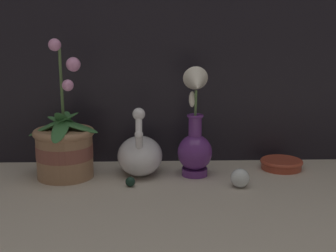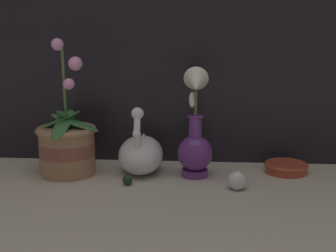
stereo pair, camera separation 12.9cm
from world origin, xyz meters
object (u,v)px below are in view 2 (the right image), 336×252
at_px(orchid_potted_plant, 67,144).
at_px(amber_dish, 286,167).
at_px(glass_sphere, 237,180).
at_px(swan_figurine, 141,153).
at_px(blue_vase, 195,138).

height_order(orchid_potted_plant, amber_dish, orchid_potted_plant).
distance_m(glass_sphere, amber_dish, 0.22).
height_order(glass_sphere, amber_dish, glass_sphere).
xyz_separation_m(swan_figurine, glass_sphere, (0.27, -0.12, -0.03)).
bearing_deg(amber_dish, swan_figurine, -175.44).
bearing_deg(amber_dish, glass_sphere, -134.62).
bearing_deg(blue_vase, glass_sphere, -41.62).
height_order(blue_vase, glass_sphere, blue_vase).
relative_size(blue_vase, amber_dish, 2.47).
distance_m(swan_figurine, glass_sphere, 0.29).
distance_m(swan_figurine, amber_dish, 0.42).
bearing_deg(orchid_potted_plant, swan_figurine, 5.51).
bearing_deg(orchid_potted_plant, blue_vase, -0.41).
bearing_deg(glass_sphere, blue_vase, 138.38).
bearing_deg(orchid_potted_plant, amber_dish, 4.87).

